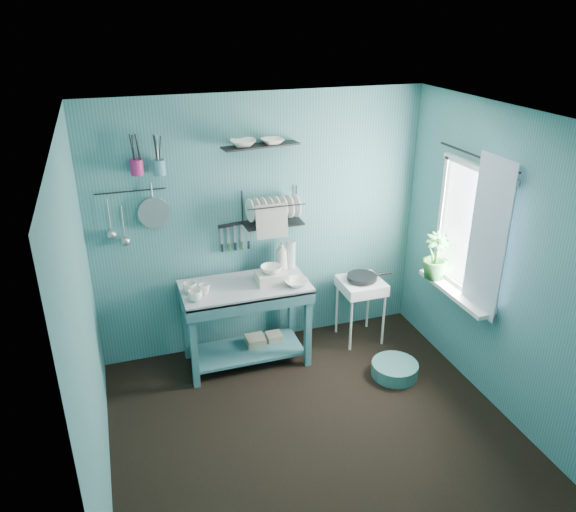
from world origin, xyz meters
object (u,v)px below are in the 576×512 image
object	(u,v)px
mug_left	(195,296)
storage_tin_small	(274,342)
work_counter	(246,324)
floor_basin	(395,369)
utensil_cup_magenta	(137,167)
soap_bottle	(282,256)
water_bottle	(291,255)
hotplate_stand	(360,310)
colander	(154,213)
mug_right	(190,288)
frying_pan	(362,277)
storage_tin_large	(256,346)
dish_rack	(273,208)
potted_plant	(436,256)
mug_mid	(205,289)
utensil_cup_teal	(159,167)
wash_tub	(271,277)

from	to	relation	value
mug_left	storage_tin_small	size ratio (longest dim) A/B	0.61
work_counter	floor_basin	size ratio (longest dim) A/B	2.71
utensil_cup_magenta	floor_basin	size ratio (longest dim) A/B	0.30
storage_tin_small	work_counter	bearing A→B (deg)	-165.07
soap_bottle	water_bottle	xyz separation A→B (m)	(0.10, 0.02, -0.01)
hotplate_stand	soap_bottle	bearing A→B (deg)	168.70
mug_left	colander	size ratio (longest dim) A/B	0.44
mug_right	utensil_cup_magenta	xyz separation A→B (m)	(-0.33, 0.28, 1.06)
hotplate_stand	floor_basin	size ratio (longest dim) A/B	1.54
work_counter	hotplate_stand	size ratio (longest dim) A/B	1.76
frying_pan	storage_tin_large	world-z (taller)	frying_pan
mug_right	hotplate_stand	world-z (taller)	mug_right
frying_pan	utensil_cup_magenta	distance (m)	2.39
work_counter	dish_rack	xyz separation A→B (m)	(0.35, 0.23, 1.05)
dish_rack	floor_basin	distance (m)	1.89
potted_plant	floor_basin	world-z (taller)	potted_plant
mug_right	dish_rack	world-z (taller)	dish_rack
utensil_cup_magenta	potted_plant	distance (m)	2.79
mug_mid	utensil_cup_magenta	size ratio (longest dim) A/B	0.77
soap_bottle	potted_plant	size ratio (longest dim) A/B	0.68
potted_plant	storage_tin_small	world-z (taller)	potted_plant
colander	floor_basin	distance (m)	2.63
utensil_cup_magenta	storage_tin_large	world-z (taller)	utensil_cup_magenta
dish_rack	mug_right	bearing A→B (deg)	-174.99
storage_tin_small	soap_bottle	bearing A→B (deg)	45.00
hotplate_stand	utensil_cup_teal	world-z (taller)	utensil_cup_teal
wash_tub	potted_plant	bearing A→B (deg)	-14.71
mug_mid	floor_basin	world-z (taller)	mug_mid
utensil_cup_magenta	floor_basin	xyz separation A→B (m)	(2.08, -0.94, -1.87)
dish_rack	storage_tin_large	xyz separation A→B (m)	(-0.25, -0.18, -1.35)
mug_right	potted_plant	distance (m)	2.27
soap_bottle	storage_tin_large	size ratio (longest dim) A/B	1.36
work_counter	wash_tub	bearing A→B (deg)	-2.55
soap_bottle	wash_tub	bearing A→B (deg)	-127.69
mug_right	colander	bearing A→B (deg)	125.86
mug_right	storage_tin_small	bearing A→B (deg)	5.71
soap_bottle	mug_left	bearing A→B (deg)	-158.20
wash_tub	water_bottle	size ratio (longest dim) A/B	1.00
wash_tub	floor_basin	world-z (taller)	wash_tub
water_bottle	storage_tin_small	size ratio (longest dim) A/B	1.40
mug_left	colander	xyz separation A→B (m)	(-0.24, 0.47, 0.63)
dish_rack	colander	distance (m)	1.07
mug_right	water_bottle	world-z (taller)	water_bottle
soap_bottle	hotplate_stand	world-z (taller)	soap_bottle
mug_mid	dish_rack	distance (m)	0.98
storage_tin_small	frying_pan	bearing A→B (deg)	-2.52
mug_mid	colander	world-z (taller)	colander
mug_mid	storage_tin_small	distance (m)	1.04
mug_right	utensil_cup_magenta	bearing A→B (deg)	139.69
work_counter	soap_bottle	xyz separation A→B (m)	(0.42, 0.20, 0.56)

